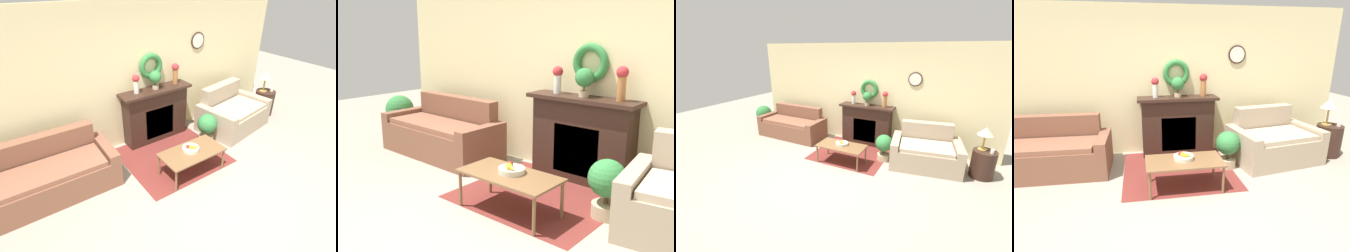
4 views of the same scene
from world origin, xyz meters
The scene contains 12 objects.
ground_plane centered at (0.00, 0.00, 0.00)m, with size 16.00×16.00×0.00m, color gray.
floor_rug centered at (0.04, 1.48, 0.00)m, with size 1.80×1.67×0.01m.
wall_back centered at (0.01, 2.42, 1.35)m, with size 6.80×0.17×2.70m.
fireplace centered at (0.14, 2.22, 0.56)m, with size 1.47×0.41×1.11m.
couch_left centered at (-2.07, 1.77, 0.32)m, with size 1.99×0.91×0.89m.
coffee_table centered at (0.04, 0.90, 0.40)m, with size 1.10×0.57×0.44m.
fruit_bowl centered at (0.03, 0.94, 0.48)m, with size 0.29×0.29×0.12m.
vase_on_mantel_left centered at (-0.26, 2.22, 1.32)m, with size 0.14×0.14×0.36m.
vase_on_mantel_right centered at (0.62, 2.22, 1.35)m, with size 0.14×0.14×0.41m.
potted_plant_on_mantel centered at (0.14, 2.20, 1.33)m, with size 0.24×0.24×0.36m.
potted_plant_floor_by_couch centered at (-3.28, 1.82, 0.50)m, with size 0.49×0.49×0.80m.
potted_plant_floor_by_loveseat centered at (0.88, 1.47, 0.37)m, with size 0.40×0.40×0.64m.
Camera 2 is at (2.57, -2.09, 1.94)m, focal length 42.00 mm.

